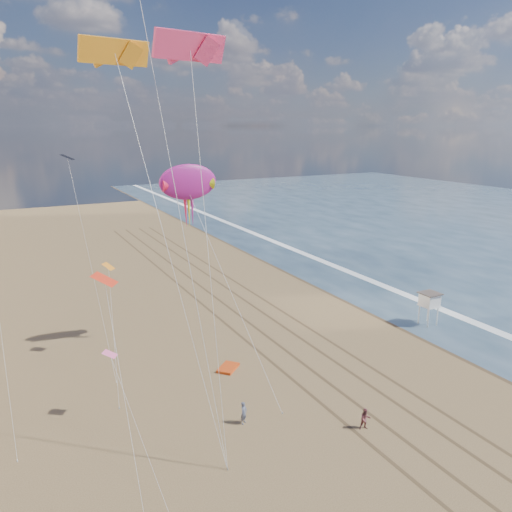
{
  "coord_description": "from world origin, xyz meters",
  "views": [
    {
      "loc": [
        -21.65,
        -12.72,
        20.9
      ],
      "look_at": [
        -1.52,
        26.0,
        9.5
      ],
      "focal_mm": 35.0,
      "sensor_mm": 36.0,
      "label": 1
    }
  ],
  "objects_px": {
    "lifeguard_stand": "(430,300)",
    "kite_flyer_a": "(244,413)",
    "show_kite": "(188,183)",
    "grounded_kite": "(228,368)",
    "kite_flyer_b": "(365,419)"
  },
  "relations": [
    {
      "from": "show_kite",
      "to": "kite_flyer_b",
      "type": "distance_m",
      "value": 25.23
    },
    {
      "from": "lifeguard_stand",
      "to": "grounded_kite",
      "type": "height_order",
      "value": "lifeguard_stand"
    },
    {
      "from": "show_kite",
      "to": "lifeguard_stand",
      "type": "bearing_deg",
      "value": -16.63
    },
    {
      "from": "show_kite",
      "to": "grounded_kite",
      "type": "bearing_deg",
      "value": -83.65
    },
    {
      "from": "lifeguard_stand",
      "to": "show_kite",
      "type": "distance_m",
      "value": 28.54
    },
    {
      "from": "show_kite",
      "to": "kite_flyer_a",
      "type": "distance_m",
      "value": 21.18
    },
    {
      "from": "lifeguard_stand",
      "to": "kite_flyer_a",
      "type": "height_order",
      "value": "lifeguard_stand"
    },
    {
      "from": "grounded_kite",
      "to": "kite_flyer_b",
      "type": "xyz_separation_m",
      "value": [
        4.92,
        -12.72,
        0.68
      ]
    },
    {
      "from": "grounded_kite",
      "to": "kite_flyer_a",
      "type": "distance_m",
      "value": 8.5
    },
    {
      "from": "grounded_kite",
      "to": "show_kite",
      "type": "height_order",
      "value": "show_kite"
    },
    {
      "from": "kite_flyer_b",
      "to": "lifeguard_stand",
      "type": "bearing_deg",
      "value": 50.94
    },
    {
      "from": "lifeguard_stand",
      "to": "grounded_kite",
      "type": "distance_m",
      "value": 23.7
    },
    {
      "from": "kite_flyer_a",
      "to": "grounded_kite",
      "type": "bearing_deg",
      "value": 37.1
    },
    {
      "from": "lifeguard_stand",
      "to": "show_kite",
      "type": "xyz_separation_m",
      "value": [
        -24.29,
        7.25,
        13.12
      ]
    },
    {
      "from": "lifeguard_stand",
      "to": "kite_flyer_a",
      "type": "relative_size",
      "value": 2.12
    }
  ]
}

